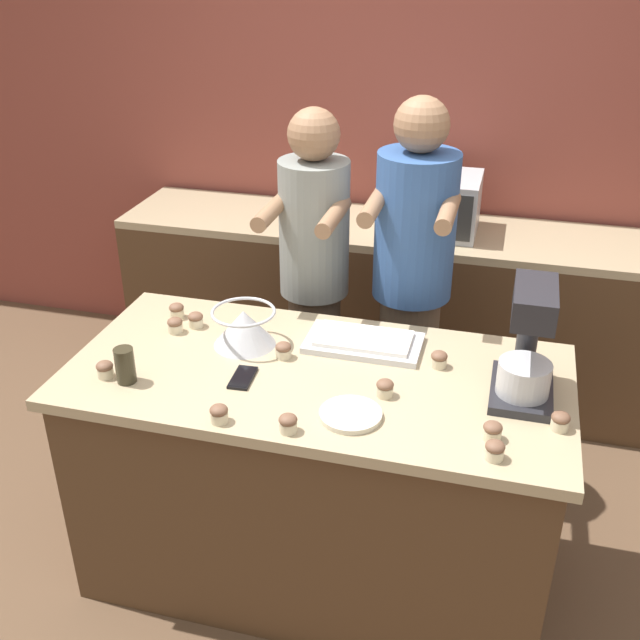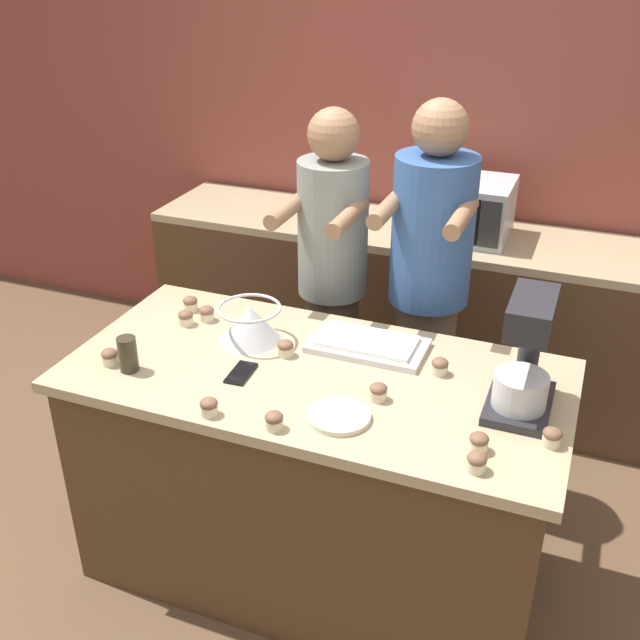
# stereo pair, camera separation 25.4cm
# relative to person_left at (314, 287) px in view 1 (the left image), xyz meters

# --- Properties ---
(ground_plane) EXTENTS (16.00, 16.00, 0.00)m
(ground_plane) POSITION_rel_person_left_xyz_m (0.20, -0.70, -0.89)
(ground_plane) COLOR brown
(back_wall) EXTENTS (10.00, 0.06, 2.70)m
(back_wall) POSITION_rel_person_left_xyz_m (0.20, 1.08, 0.46)
(back_wall) COLOR brown
(back_wall) RESTS_ON ground_plane
(island_counter) EXTENTS (1.74, 0.84, 0.91)m
(island_counter) POSITION_rel_person_left_xyz_m (0.20, -0.70, -0.43)
(island_counter) COLOR #4C331E
(island_counter) RESTS_ON ground_plane
(back_counter) EXTENTS (2.80, 0.60, 0.93)m
(back_counter) POSITION_rel_person_left_xyz_m (0.20, 0.73, -0.43)
(back_counter) COLOR #4C331E
(back_counter) RESTS_ON ground_plane
(person_left) EXTENTS (0.32, 0.49, 1.66)m
(person_left) POSITION_rel_person_left_xyz_m (0.00, 0.00, 0.00)
(person_left) COLOR brown
(person_left) RESTS_ON ground_plane
(person_right) EXTENTS (0.34, 0.50, 1.73)m
(person_right) POSITION_rel_person_left_xyz_m (0.42, 0.00, 0.02)
(person_right) COLOR brown
(person_right) RESTS_ON ground_plane
(stand_mixer) EXTENTS (0.20, 0.30, 0.40)m
(stand_mixer) POSITION_rel_person_left_xyz_m (0.89, -0.67, 0.20)
(stand_mixer) COLOR #232328
(stand_mixer) RESTS_ON island_counter
(mixing_bowl) EXTENTS (0.24, 0.24, 0.14)m
(mixing_bowl) POSITION_rel_person_left_xyz_m (-0.10, -0.59, 0.10)
(mixing_bowl) COLOR #BCBCC1
(mixing_bowl) RESTS_ON island_counter
(baking_tray) EXTENTS (0.42, 0.23, 0.04)m
(baking_tray) POSITION_rel_person_left_xyz_m (0.32, -0.49, 0.04)
(baking_tray) COLOR silver
(baking_tray) RESTS_ON island_counter
(microwave_oven) EXTENTS (0.46, 0.38, 0.28)m
(microwave_oven) POSITION_rel_person_left_xyz_m (0.41, 0.73, 0.18)
(microwave_oven) COLOR #B7B7BC
(microwave_oven) RESTS_ON back_counter
(cell_phone) EXTENTS (0.08, 0.15, 0.01)m
(cell_phone) POSITION_rel_person_left_xyz_m (-0.03, -0.82, 0.03)
(cell_phone) COLOR black
(cell_phone) RESTS_ON island_counter
(drinking_glass) EXTENTS (0.07, 0.07, 0.13)m
(drinking_glass) POSITION_rel_person_left_xyz_m (-0.40, -0.93, 0.09)
(drinking_glass) COLOR #332D1E
(drinking_glass) RESTS_ON island_counter
(small_plate) EXTENTS (0.20, 0.20, 0.02)m
(small_plate) POSITION_rel_person_left_xyz_m (0.38, -0.94, 0.03)
(small_plate) COLOR beige
(small_plate) RESTS_ON island_counter
(cupcake_0) EXTENTS (0.06, 0.06, 0.06)m
(cupcake_0) POSITION_rel_person_left_xyz_m (0.61, -0.56, 0.05)
(cupcake_0) COLOR beige
(cupcake_0) RESTS_ON island_counter
(cupcake_1) EXTENTS (0.06, 0.06, 0.06)m
(cupcake_1) POSITION_rel_person_left_xyz_m (0.46, -0.79, 0.05)
(cupcake_1) COLOR beige
(cupcake_1) RESTS_ON island_counter
(cupcake_2) EXTENTS (0.06, 0.06, 0.06)m
(cupcake_2) POSITION_rel_person_left_xyz_m (-0.39, -0.57, 0.05)
(cupcake_2) COLOR beige
(cupcake_2) RESTS_ON island_counter
(cupcake_3) EXTENTS (0.06, 0.06, 0.06)m
(cupcake_3) POSITION_rel_person_left_xyz_m (0.83, -1.03, 0.05)
(cupcake_3) COLOR beige
(cupcake_3) RESTS_ON island_counter
(cupcake_4) EXTENTS (0.06, 0.06, 0.06)m
(cupcake_4) POSITION_rel_person_left_xyz_m (-0.44, -0.45, 0.05)
(cupcake_4) COLOR beige
(cupcake_4) RESTS_ON island_counter
(cupcake_5) EXTENTS (0.06, 0.06, 0.06)m
(cupcake_5) POSITION_rel_person_left_xyz_m (1.01, -0.83, 0.05)
(cupcake_5) COLOR beige
(cupcake_5) RESTS_ON island_counter
(cupcake_6) EXTENTS (0.06, 0.06, 0.06)m
(cupcake_6) POSITION_rel_person_left_xyz_m (-0.49, -0.92, 0.05)
(cupcake_6) COLOR beige
(cupcake_6) RESTS_ON island_counter
(cupcake_7) EXTENTS (0.06, 0.06, 0.06)m
(cupcake_7) POSITION_rel_person_left_xyz_m (0.06, -0.64, 0.05)
(cupcake_7) COLOR beige
(cupcake_7) RESTS_ON island_counter
(cupcake_8) EXTENTS (0.06, 0.06, 0.06)m
(cupcake_8) POSITION_rel_person_left_xyz_m (-0.01, -1.07, 0.05)
(cupcake_8) COLOR beige
(cupcake_8) RESTS_ON island_counter
(cupcake_9) EXTENTS (0.06, 0.06, 0.06)m
(cupcake_9) POSITION_rel_person_left_xyz_m (0.81, -0.94, 0.05)
(cupcake_9) COLOR beige
(cupcake_9) RESTS_ON island_counter
(cupcake_10) EXTENTS (0.06, 0.06, 0.06)m
(cupcake_10) POSITION_rel_person_left_xyz_m (0.21, -1.06, 0.05)
(cupcake_10) COLOR beige
(cupcake_10) RESTS_ON island_counter
(cupcake_11) EXTENTS (0.06, 0.06, 0.06)m
(cupcake_11) POSITION_rel_person_left_xyz_m (-0.33, -0.51, 0.05)
(cupcake_11) COLOR beige
(cupcake_11) RESTS_ON island_counter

